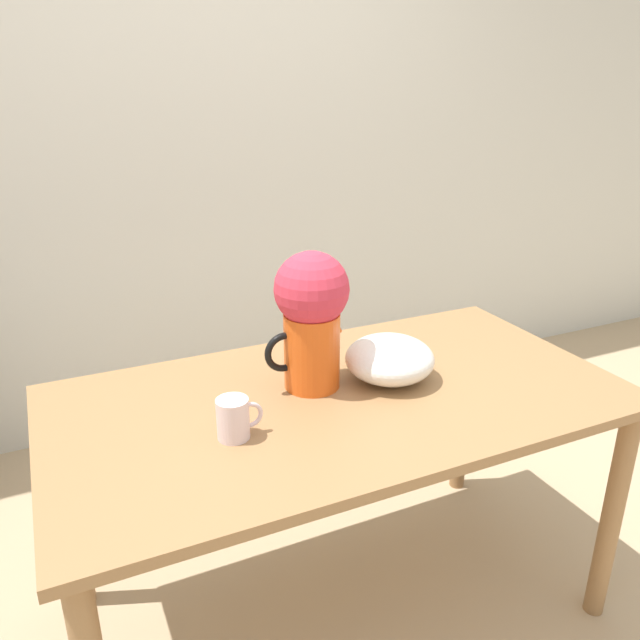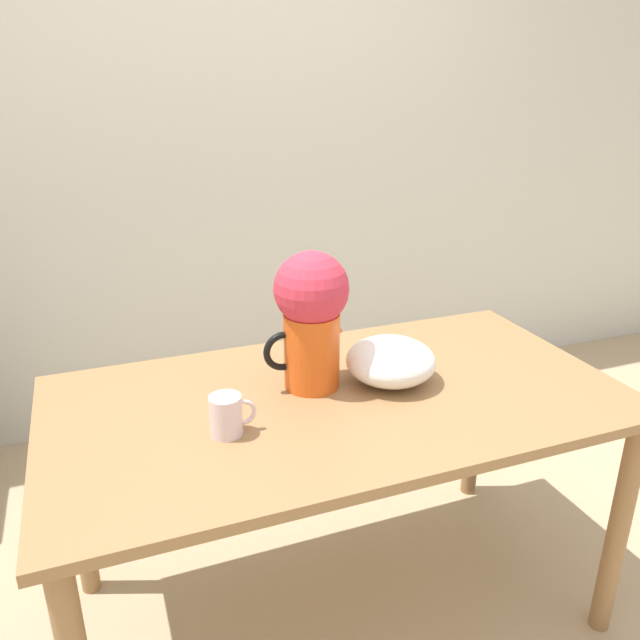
{
  "view_description": "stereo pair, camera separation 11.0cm",
  "coord_description": "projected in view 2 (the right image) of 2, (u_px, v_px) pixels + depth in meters",
  "views": [
    {
      "loc": [
        -0.71,
        -1.18,
        1.59
      ],
      "look_at": [
        -0.04,
        0.28,
        0.97
      ],
      "focal_mm": 35.0,
      "sensor_mm": 36.0,
      "label": 1
    },
    {
      "loc": [
        -0.61,
        -1.22,
        1.59
      ],
      "look_at": [
        -0.04,
        0.28,
        0.97
      ],
      "focal_mm": 35.0,
      "sensor_mm": 36.0,
      "label": 2
    }
  ],
  "objects": [
    {
      "name": "white_bowl",
      "position": [
        391.0,
        361.0,
        1.79
      ],
      "size": [
        0.26,
        0.26,
        0.13
      ],
      "color": "white",
      "rests_on": "table"
    },
    {
      "name": "coffee_mug",
      "position": [
        227.0,
        415.0,
        1.53
      ],
      "size": [
        0.12,
        0.08,
        0.1
      ],
      "color": "silver",
      "rests_on": "table"
    },
    {
      "name": "flower_vase",
      "position": [
        311.0,
        311.0,
        1.71
      ],
      "size": [
        0.24,
        0.21,
        0.4
      ],
      "color": "#E05619",
      "rests_on": "table"
    },
    {
      "name": "table",
      "position": [
        338.0,
        424.0,
        1.77
      ],
      "size": [
        1.59,
        0.84,
        0.77
      ],
      "color": "olive",
      "rests_on": "ground_plane"
    },
    {
      "name": "wall_back",
      "position": [
        220.0,
        147.0,
        2.8
      ],
      "size": [
        8.0,
        0.05,
        2.6
      ],
      "color": "silver",
      "rests_on": "ground_plane"
    }
  ]
}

